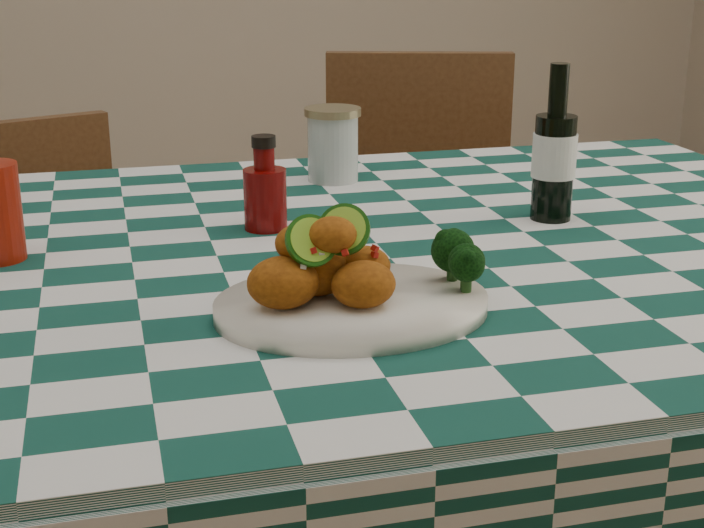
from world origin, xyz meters
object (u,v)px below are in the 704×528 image
object	(u,v)px
dining_table	(303,519)
wooden_chair_left	(64,337)
fried_chicken_pile	(330,259)
beer_bottle	(555,143)
wooden_chair_right	(419,274)
ketchup_bottle	(265,183)
mason_jar	(333,145)
plate	(352,306)

from	to	relation	value
dining_table	wooden_chair_left	size ratio (longest dim) A/B	2.04
fried_chicken_pile	beer_bottle	distance (m)	0.48
beer_bottle	wooden_chair_right	xyz separation A→B (m)	(0.05, 0.72, -0.44)
wooden_chair_left	ketchup_bottle	bearing A→B (deg)	-84.29
mason_jar	dining_table	bearing A→B (deg)	-110.43
dining_table	fried_chicken_pile	bearing A→B (deg)	-93.21
wooden_chair_left	wooden_chair_right	distance (m)	0.76
plate	mason_jar	distance (m)	0.59
plate	dining_table	bearing A→B (deg)	92.49
dining_table	mason_jar	world-z (taller)	mason_jar
plate	mason_jar	size ratio (longest dim) A/B	2.46
beer_bottle	wooden_chair_right	world-z (taller)	beer_bottle
ketchup_bottle	fried_chicken_pile	bearing A→B (deg)	-88.22
fried_chicken_pile	wooden_chair_right	size ratio (longest dim) A/B	0.15
plate	mason_jar	xyz separation A→B (m)	(0.12, 0.58, 0.05)
dining_table	wooden_chair_right	bearing A→B (deg)	61.27
fried_chicken_pile	mason_jar	size ratio (longest dim) A/B	1.18
plate	beer_bottle	distance (m)	0.47
fried_chicken_pile	mason_jar	world-z (taller)	mason_jar
plate	beer_bottle	bearing A→B (deg)	38.06
plate	fried_chicken_pile	size ratio (longest dim) A/B	2.09
ketchup_bottle	dining_table	bearing A→B (deg)	-77.06
wooden_chair_left	fried_chicken_pile	bearing A→B (deg)	-92.18
beer_bottle	fried_chicken_pile	bearing A→B (deg)	-143.65
ketchup_bottle	wooden_chair_right	bearing A→B (deg)	56.30
ketchup_bottle	wooden_chair_left	bearing A→B (deg)	116.35
dining_table	fried_chicken_pile	distance (m)	0.51
plate	wooden_chair_right	world-z (taller)	wooden_chair_right
dining_table	plate	size ratio (longest dim) A/B	5.74
mason_jar	wooden_chair_left	distance (m)	0.74
wooden_chair_left	wooden_chair_right	world-z (taller)	wooden_chair_right
fried_chicken_pile	wooden_chair_left	bearing A→B (deg)	108.45
plate	wooden_chair_right	xyz separation A→B (m)	(0.41, 1.00, -0.34)
wooden_chair_right	plate	bearing A→B (deg)	-96.26
dining_table	beer_bottle	bearing A→B (deg)	7.66
dining_table	beer_bottle	size ratio (longest dim) A/B	7.74
fried_chicken_pile	wooden_chair_right	xyz separation A→B (m)	(0.43, 1.00, -0.39)
ketchup_bottle	wooden_chair_left	size ratio (longest dim) A/B	0.16
ketchup_bottle	wooden_chair_right	size ratio (longest dim) A/B	0.14
wooden_chair_left	wooden_chair_right	bearing A→B (deg)	-17.51
plate	mason_jar	bearing A→B (deg)	78.39
mason_jar	wooden_chair_right	size ratio (longest dim) A/B	0.13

